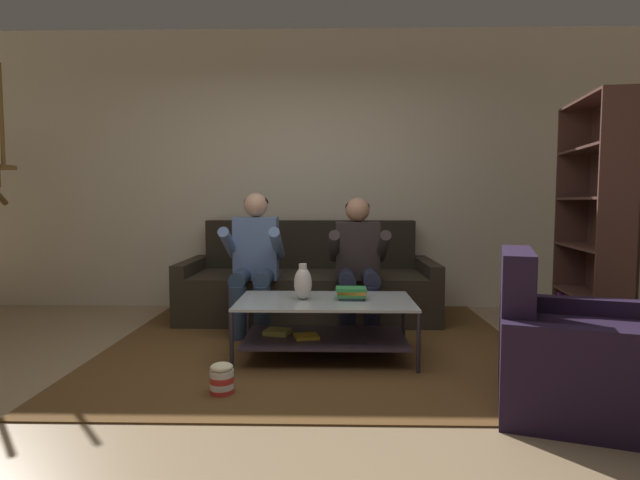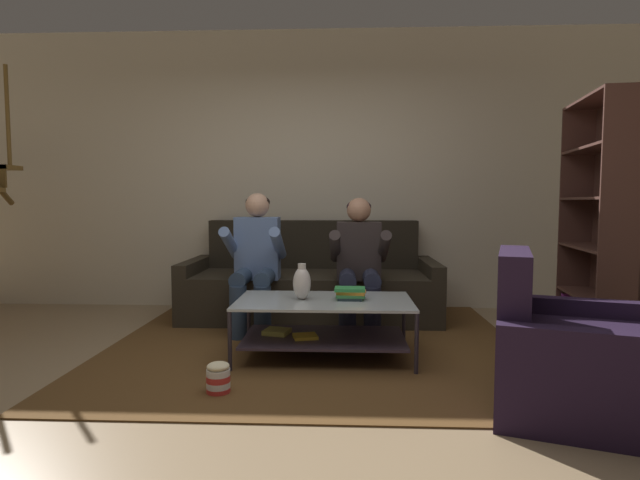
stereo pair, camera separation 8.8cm
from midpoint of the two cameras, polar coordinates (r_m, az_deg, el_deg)
name	(u,v)px [view 2 (the right image)]	position (r m, az deg, el deg)	size (l,w,h in m)	color
ground	(286,391)	(3.09, -3.07, -16.85)	(16.80, 16.80, 0.00)	#937959
back_partition	(311,171)	(5.35, -0.53, 7.91)	(8.40, 0.12, 2.90)	beige
couch	(311,286)	(4.88, -0.49, -5.32)	(2.39, 0.95, 0.93)	#2B251C
person_seated_left	(256,256)	(4.32, -6.79, -1.84)	(0.50, 0.58, 1.20)	#2D3F58
person_seated_right	(359,259)	(4.26, 5.08, -2.16)	(0.50, 0.58, 1.16)	#212335
coffee_table	(322,319)	(3.61, 0.98, -9.01)	(1.24, 0.69, 0.42)	#B6BFC0
area_rug	(316,338)	(4.18, 0.15, -11.09)	(3.15, 3.23, 0.01)	brown
vase	(302,283)	(3.57, -1.38, -4.89)	(0.13, 0.13, 0.26)	silver
book_stack	(350,293)	(3.59, 4.20, -6.11)	(0.23, 0.18, 0.09)	#202F34
bookshelf	(599,246)	(4.47, 29.76, -0.60)	(0.40, 0.96, 1.91)	#4E3028
armchair	(569,358)	(3.08, 27.30, -11.89)	(1.06, 1.12, 0.85)	black
popcorn_tub	(218,378)	(3.07, -10.72, -15.23)	(0.14, 0.14, 0.19)	red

